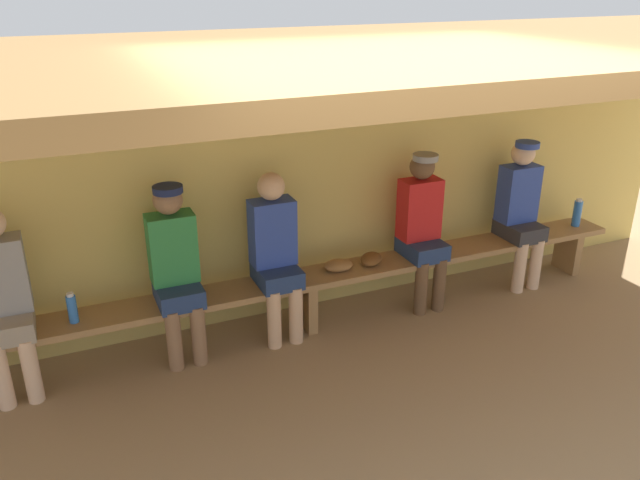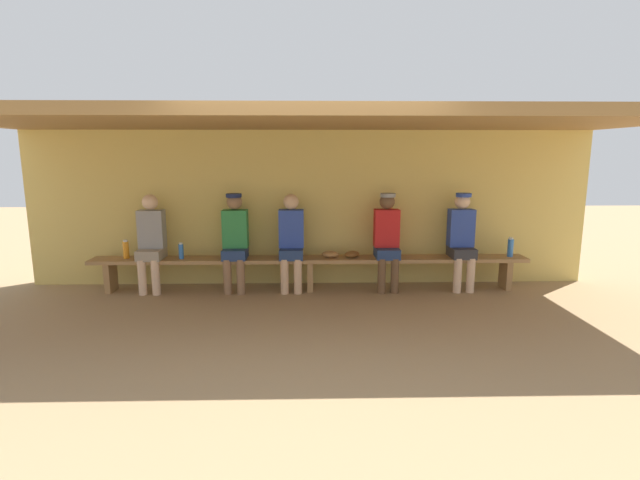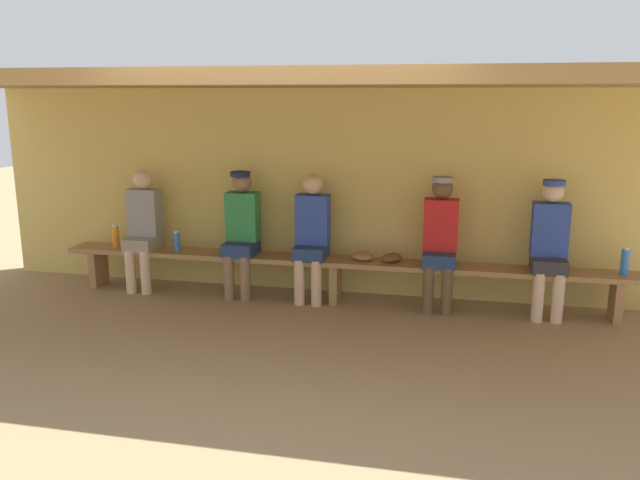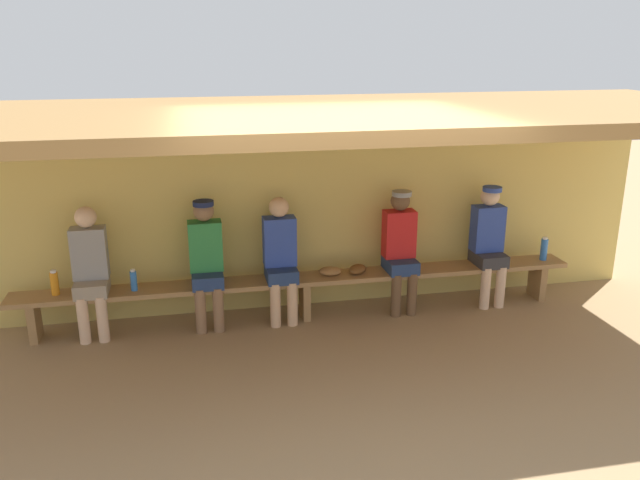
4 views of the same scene
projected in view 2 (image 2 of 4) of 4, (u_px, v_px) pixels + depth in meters
The scene contains 14 objects.
ground_plane at pixel (311, 331), 5.11m from camera, with size 24.00×24.00×0.00m, color #9E7F59.
back_wall at pixel (310, 208), 6.87m from camera, with size 8.00×0.20×2.20m, color #D8BC60.
dugout_roof at pixel (310, 119), 5.39m from camera, with size 8.00×2.80×0.12m, color olive.
bench at pixel (310, 263), 6.56m from camera, with size 6.00×0.36×0.46m.
player_in_white at pixel (235, 238), 6.47m from camera, with size 0.34×0.42×1.34m.
player_with_sunglasses at pixel (151, 239), 6.45m from camera, with size 0.34×0.42×1.34m.
player_near_post at pixel (387, 237), 6.53m from camera, with size 0.34×0.42×1.34m.
player_in_red at pixel (462, 237), 6.55m from camera, with size 0.34×0.42×1.34m.
player_middle at pixel (291, 239), 6.50m from camera, with size 0.34×0.42×1.34m.
water_bottle_orange at pixel (510, 247), 6.59m from camera, with size 0.08×0.08×0.27m.
water_bottle_clear at pixel (126, 250), 6.48m from camera, with size 0.08×0.08×0.26m.
water_bottle_blue at pixel (181, 251), 6.46m from camera, with size 0.07×0.07×0.23m.
baseball_glove_tan at pixel (352, 254), 6.56m from camera, with size 0.24×0.17×0.09m, color brown.
baseball_glove_worn at pixel (330, 254), 6.55m from camera, with size 0.24×0.17×0.09m, color olive.
Camera 2 is at (-0.02, -4.85, 1.89)m, focal length 26.62 mm.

